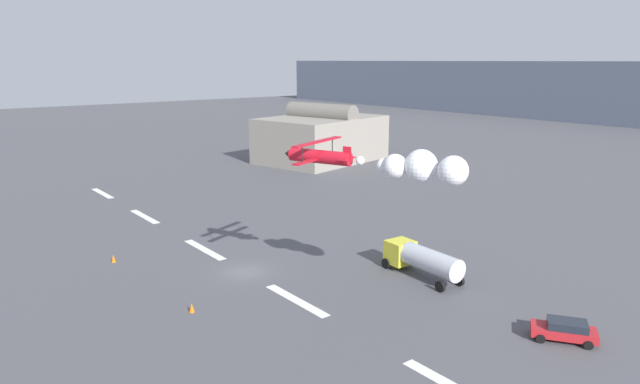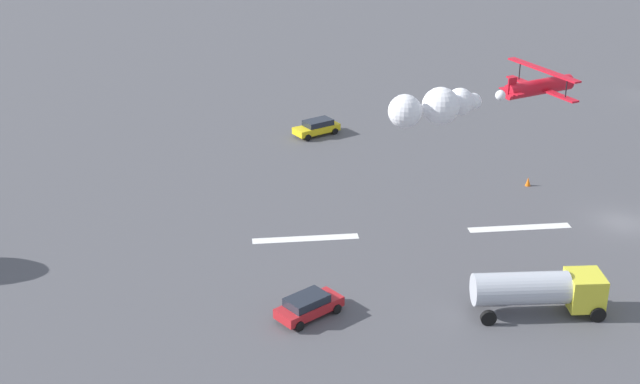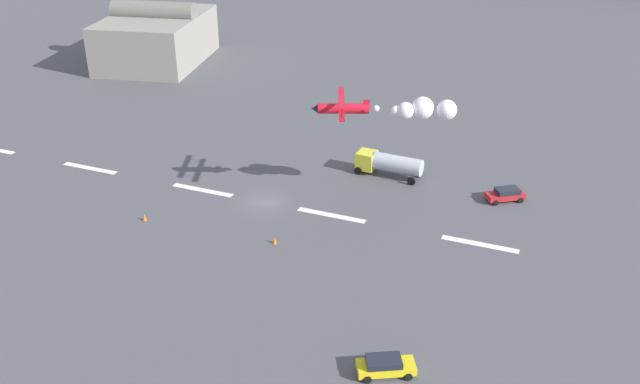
% 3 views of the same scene
% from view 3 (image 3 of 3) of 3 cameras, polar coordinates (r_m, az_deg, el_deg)
% --- Properties ---
extents(ground_plane, '(440.00, 440.00, 0.00)m').
position_cam_3_polar(ground_plane, '(80.56, -4.56, -0.84)').
color(ground_plane, '#4C4C51').
rests_on(ground_plane, ground).
extents(runway_stripe_1, '(8.00, 0.90, 0.01)m').
position_cam_3_polar(runway_stripe_1, '(93.41, -18.37, 1.87)').
color(runway_stripe_1, white).
rests_on(runway_stripe_1, ground).
extents(runway_stripe_2, '(8.00, 0.90, 0.01)m').
position_cam_3_polar(runway_stripe_2, '(84.25, -9.62, 0.16)').
color(runway_stripe_2, white).
rests_on(runway_stripe_2, ground).
extents(runway_stripe_3, '(8.00, 0.90, 0.01)m').
position_cam_3_polar(runway_stripe_3, '(77.57, 0.94, -1.92)').
color(runway_stripe_3, white).
rests_on(runway_stripe_3, ground).
extents(runway_stripe_4, '(8.00, 0.90, 0.01)m').
position_cam_3_polar(runway_stripe_4, '(74.07, 13.00, -4.20)').
color(runway_stripe_4, white).
rests_on(runway_stripe_4, ground).
extents(stunt_biplane_red, '(14.69, 8.38, 2.49)m').
position_cam_3_polar(stunt_biplane_red, '(74.85, 7.30, 6.78)').
color(stunt_biplane_red, red).
extents(fuel_tanker_truck, '(8.39, 3.15, 2.90)m').
position_cam_3_polar(fuel_tanker_truck, '(86.32, 5.63, 2.38)').
color(fuel_tanker_truck, yellow).
rests_on(fuel_tanker_truck, ground).
extents(followme_car_yellow, '(4.89, 3.72, 1.52)m').
position_cam_3_polar(followme_car_yellow, '(56.10, 5.39, -14.00)').
color(followme_car_yellow, yellow).
rests_on(followme_car_yellow, ground).
extents(airport_staff_sedan, '(4.67, 3.98, 1.52)m').
position_cam_3_polar(airport_staff_sedan, '(83.17, 15.01, -0.18)').
color(airport_staff_sedan, '#B21E23').
rests_on(airport_staff_sedan, ground).
extents(hangar_building, '(20.99, 26.40, 11.30)m').
position_cam_3_polar(hangar_building, '(135.50, -13.30, 12.24)').
color(hangar_building, gray).
rests_on(hangar_building, ground).
extents(traffic_cone_near, '(0.44, 0.44, 0.75)m').
position_cam_3_polar(traffic_cone_near, '(78.78, -14.22, -2.03)').
color(traffic_cone_near, orange).
rests_on(traffic_cone_near, ground).
extents(traffic_cone_far, '(0.44, 0.44, 0.75)m').
position_cam_3_polar(traffic_cone_far, '(72.30, -3.76, -3.97)').
color(traffic_cone_far, orange).
rests_on(traffic_cone_far, ground).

